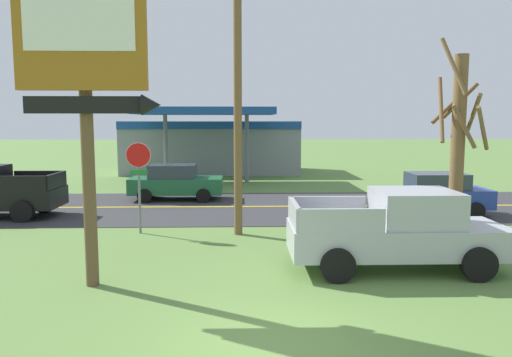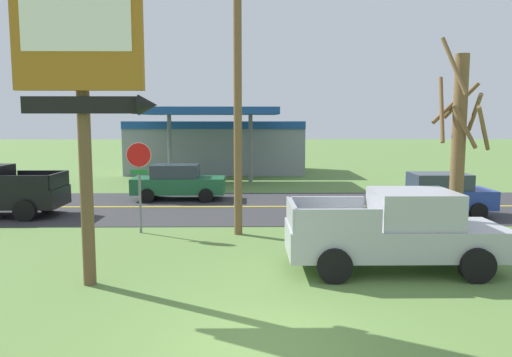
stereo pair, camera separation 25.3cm
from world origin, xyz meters
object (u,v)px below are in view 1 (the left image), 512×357
utility_pole (238,71)px  car_blue_near_lane (433,194)px  bare_tree (458,144)px  pickup_silver_parked_on_lawn (399,231)px  stop_sign (139,171)px  gas_station (212,145)px  car_green_mid_lane (176,182)px  motel_sign (85,69)px

utility_pole → car_blue_near_lane: 9.22m
utility_pole → bare_tree: bearing=-10.7°
bare_tree → pickup_silver_parked_on_lawn: bare_tree is taller
stop_sign → bare_tree: (9.68, -1.46, 0.94)m
stop_sign → car_blue_near_lane: bearing=14.8°
pickup_silver_parked_on_lawn → gas_station: bearing=104.2°
car_blue_near_lane → car_green_mid_lane: (-10.46, 4.00, 0.00)m
utility_pole → motel_sign: bearing=-122.0°
pickup_silver_parked_on_lawn → car_blue_near_lane: 7.83m
motel_sign → car_blue_near_lane: size_ratio=1.65×
car_green_mid_lane → stop_sign: bearing=-92.1°
utility_pole → bare_tree: size_ratio=1.62×
motel_sign → stop_sign: motel_sign is taller
utility_pole → gas_station: 19.82m
gas_station → pickup_silver_parked_on_lawn: 24.12m
bare_tree → car_green_mid_lane: (-9.43, 8.29, -2.14)m
stop_sign → motel_sign: bearing=-89.5°
stop_sign → car_blue_near_lane: 11.15m
gas_station → car_blue_near_lane: 18.98m
car_blue_near_lane → bare_tree: bearing=-103.5°
stop_sign → gas_station: gas_station is taller
bare_tree → car_green_mid_lane: size_ratio=1.43×
gas_station → pickup_silver_parked_on_lawn: (5.93, -23.36, -0.98)m
motel_sign → gas_station: (1.17, 24.49, -2.78)m
pickup_silver_parked_on_lawn → bare_tree: bearing=46.4°
bare_tree → motel_sign: bearing=-158.4°
stop_sign → bare_tree: bearing=-8.5°
gas_station → car_green_mid_lane: 12.48m
utility_pole → car_green_mid_lane: 8.80m
bare_tree → pickup_silver_parked_on_lawn: size_ratio=1.16×
stop_sign → bare_tree: 9.84m
stop_sign → bare_tree: size_ratio=0.49×
motel_sign → car_green_mid_lane: size_ratio=1.65×
car_blue_near_lane → utility_pole: bearing=-157.9°
utility_pole → car_blue_near_lane: bearing=22.1°
motel_sign → car_green_mid_lane: (0.21, 12.10, -3.89)m
stop_sign → car_blue_near_lane: size_ratio=0.70×
car_green_mid_lane → bare_tree: bearing=-41.3°
motel_sign → pickup_silver_parked_on_lawn: motel_sign is taller
bare_tree → car_green_mid_lane: 12.74m
motel_sign → utility_pole: (3.15, 5.04, 0.46)m
utility_pole → pickup_silver_parked_on_lawn: utility_pole is taller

